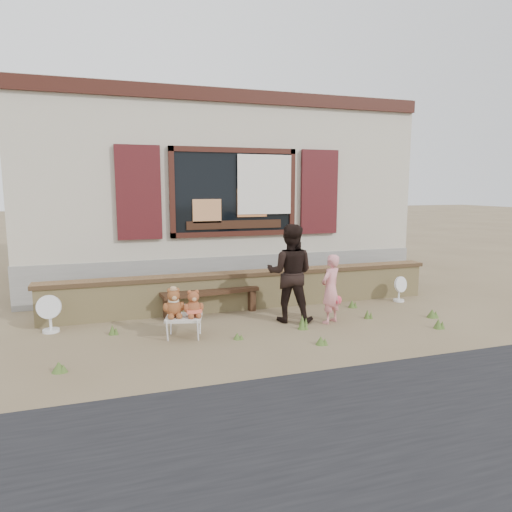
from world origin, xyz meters
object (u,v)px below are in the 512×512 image
object	(u,v)px
bench	(210,296)
teddy_bear_left	(174,302)
folding_chair	(184,318)
teddy_bear_right	(193,303)
adult	(290,273)
child	(331,289)

from	to	relation	value
bench	teddy_bear_left	world-z (taller)	teddy_bear_left
bench	folding_chair	size ratio (longest dim) A/B	2.81
teddy_bear_right	adult	size ratio (longest dim) A/B	0.25
bench	teddy_bear_right	world-z (taller)	teddy_bear_right
child	adult	size ratio (longest dim) A/B	0.70
teddy_bear_right	child	xyz separation A→B (m)	(2.20, 0.04, 0.04)
folding_chair	adult	distance (m)	1.86
teddy_bear_left	child	bearing A→B (deg)	14.55
teddy_bear_left	child	size ratio (longest dim) A/B	0.39
teddy_bear_right	adult	distance (m)	1.68
teddy_bear_left	adult	xyz separation A→B (m)	(1.90, 0.26, 0.26)
teddy_bear_left	teddy_bear_right	xyz separation A→B (m)	(0.27, -0.07, -0.02)
teddy_bear_left	child	xyz separation A→B (m)	(2.47, -0.03, 0.03)
teddy_bear_left	child	world-z (taller)	child
folding_chair	teddy_bear_right	bearing A→B (deg)	-0.00
bench	teddy_bear_left	bearing A→B (deg)	-133.60
folding_chair	bench	bearing A→B (deg)	75.14
child	folding_chair	bearing A→B (deg)	-29.50
folding_chair	teddy_bear_right	size ratio (longest dim) A/B	1.53
child	bench	bearing A→B (deg)	-61.55
bench	adult	size ratio (longest dim) A/B	1.08
teddy_bear_left	child	distance (m)	2.47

